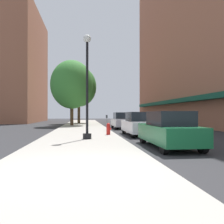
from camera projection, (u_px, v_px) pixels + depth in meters
The scene contains 12 objects.
ground_plane at pixel (120, 128), 24.25m from camera, with size 90.00×90.00×0.00m, color #2D2D30.
sidewalk_slab at pixel (83, 127), 24.76m from camera, with size 4.80×50.00×0.12m, color #A8A399.
building_right_brick at pixel (199, 12), 29.62m from camera, with size 6.80×40.00×29.66m.
building_far_background at pixel (23, 68), 41.38m from camera, with size 6.80×18.00×19.86m.
lamppost at pixel (87, 84), 12.83m from camera, with size 0.48×0.48×5.90m.
fire_hydrant at pixel (108, 129), 15.35m from camera, with size 0.33×0.26×0.79m.
parking_meter_near at pixel (107, 121), 19.12m from camera, with size 0.14×0.09×1.31m.
tree_near at pixel (72, 85), 27.63m from camera, with size 5.13×5.13×7.91m.
tree_mid at pixel (79, 87), 33.88m from camera, with size 5.20×5.20×8.41m.
car_green at pixel (169, 130), 10.32m from camera, with size 1.80×4.30×1.66m.
car_white at pixel (139, 124), 16.04m from camera, with size 1.80×4.30×1.66m.
car_silver at pixel (122, 121), 23.30m from camera, with size 1.80×4.30×1.66m.
Camera 1 is at (0.20, -5.98, 1.56)m, focal length 36.45 mm.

